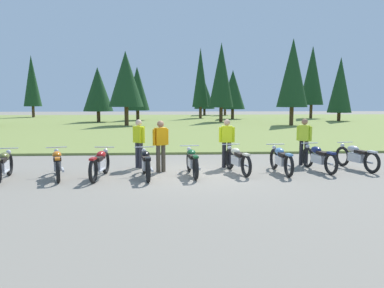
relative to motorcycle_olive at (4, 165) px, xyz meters
The scene contains 16 objects.
ground_plane 5.60m from the motorcycle_olive, ahead, with size 140.00×140.00×0.00m, color gray.
grass_moorland 27.50m from the motorcycle_olive, 78.33° to the left, with size 80.00×44.00×0.10m, color olive.
forest_treeline 32.43m from the motorcycle_olive, 78.49° to the left, with size 39.19×26.91×9.01m.
motorcycle_olive is the anchor object (origin of this frame).
motorcycle_orange 1.50m from the motorcycle_olive, ahead, with size 0.84×2.03×0.88m.
motorcycle_red 2.76m from the motorcycle_olive, ahead, with size 0.62×2.10×0.88m.
motorcycle_black 4.12m from the motorcycle_olive, ahead, with size 0.65×2.09×0.88m.
motorcycle_british_green 5.54m from the motorcycle_olive, ahead, with size 0.62×2.10×0.88m.
motorcycle_cream 7.03m from the motorcycle_olive, ahead, with size 0.72×2.07×0.88m.
motorcycle_sky_blue 8.41m from the motorcycle_olive, ahead, with size 0.62×2.10×0.88m.
motorcycle_navy 9.77m from the motorcycle_olive, ahead, with size 0.68×2.09×0.88m.
motorcycle_silver 11.15m from the motorcycle_olive, ahead, with size 0.76×2.06×0.88m.
rider_near_row_end 4.68m from the motorcycle_olive, 12.37° to the left, with size 0.50×0.35×1.67m.
rider_checking_bike 7.03m from the motorcycle_olive, 14.16° to the left, with size 0.55×0.23×1.67m.
rider_with_back_turned 9.86m from the motorcycle_olive, 11.95° to the left, with size 0.46×0.39×1.67m.
rider_in_hivis_vest 4.21m from the motorcycle_olive, 25.16° to the left, with size 0.43×0.40×1.67m.
Camera 1 is at (-0.69, -11.67, 2.30)m, focal length 35.55 mm.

